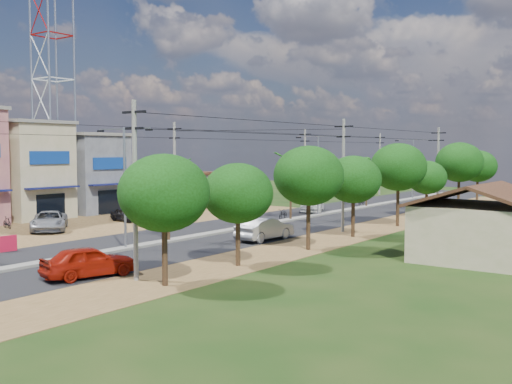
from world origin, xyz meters
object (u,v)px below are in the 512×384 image
car_white_far (313,204)px  car_parked_dark (125,215)px  moto_rider_east (94,268)px  roadside_sign (7,244)px  car_silver_mid (265,229)px  car_red_near (88,262)px  car_parked_silver (49,221)px

car_white_far → car_parked_dark: bearing=-142.5°
car_white_far → moto_rider_east: (7.78, -35.12, -0.26)m
moto_rider_east → roadside_sign: size_ratio=1.52×
car_silver_mid → roadside_sign: size_ratio=3.89×
roadside_sign → car_parked_dark: bearing=118.1°
car_parked_dark → car_red_near: bearing=-123.9°
car_parked_silver → roadside_sign: size_ratio=4.41×
car_parked_silver → car_white_far: bearing=19.3°
car_red_near → car_white_far: 36.11m
car_red_near → moto_rider_east: size_ratio=2.43×
car_silver_mid → car_white_far: bearing=-66.3°
car_red_near → car_parked_silver: size_ratio=0.84×
car_silver_mid → car_white_far: (-7.58, 19.62, -0.06)m
car_red_near → car_parked_silver: car_red_near is taller
car_silver_mid → car_parked_silver: car_silver_mid is taller
car_parked_dark → roadside_sign: 16.87m
car_red_near → car_white_far: bearing=-62.4°
car_silver_mid → car_white_far: car_silver_mid is taller
car_silver_mid → moto_rider_east: car_silver_mid is taller
car_white_far → roadside_sign: car_white_far is taller
roadside_sign → moto_rider_east: bearing=-3.3°
car_red_near → car_parked_dark: car_red_near is taller
car_parked_silver → car_parked_dark: (0.08, 7.97, -0.18)m
car_red_near → moto_rider_east: car_red_near is taller
moto_rider_east → car_silver_mid: bearing=-86.8°
car_silver_mid → moto_rider_east: size_ratio=2.57×
car_white_far → car_parked_dark: car_white_far is taller
car_silver_mid → car_parked_silver: 18.03m
car_silver_mid → moto_rider_east: bearing=93.4°
car_silver_mid → roadside_sign: 17.32m
car_red_near → car_silver_mid: size_ratio=0.95×
car_parked_silver → car_parked_dark: 7.97m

